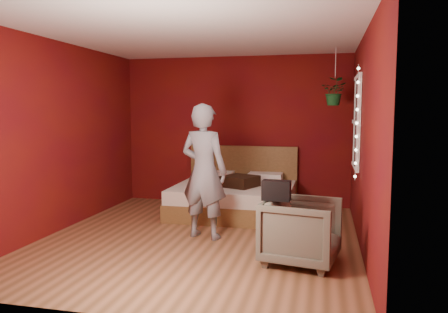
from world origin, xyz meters
TOP-DOWN VIEW (x-y plane):
  - floor at (0.00, 0.00)m, footprint 4.50×4.50m
  - room_walls at (0.00, 0.00)m, footprint 4.04×4.54m
  - window at (1.97, 0.90)m, footprint 0.05×0.97m
  - fairy_lights at (1.94, 0.37)m, footprint 0.04×0.04m
  - bed at (0.16, 1.49)m, footprint 1.89×1.61m
  - person at (0.04, 0.05)m, footprint 0.71×0.55m
  - armchair at (1.33, -0.65)m, footprint 0.91×0.89m
  - handbag at (1.07, -0.79)m, footprint 0.30×0.17m
  - throw_pillow at (0.27, 1.29)m, footprint 0.63×0.63m
  - hanging_plant at (1.69, 1.54)m, footprint 0.47×0.44m

SIDE VIEW (x-z plane):
  - floor at x=0.00m, z-range 0.00..0.00m
  - bed at x=0.16m, z-range -0.25..0.79m
  - armchair at x=1.33m, z-range 0.00..0.71m
  - throw_pillow at x=0.27m, z-range 0.47..0.64m
  - handbag at x=1.07m, z-range 0.71..0.92m
  - person at x=0.04m, z-range 0.00..1.75m
  - fairy_lights at x=1.94m, z-range 0.77..2.22m
  - window at x=1.97m, z-range 0.87..2.14m
  - room_walls at x=0.00m, z-range 0.37..2.99m
  - hanging_plant at x=1.69m, z-range 1.51..2.37m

